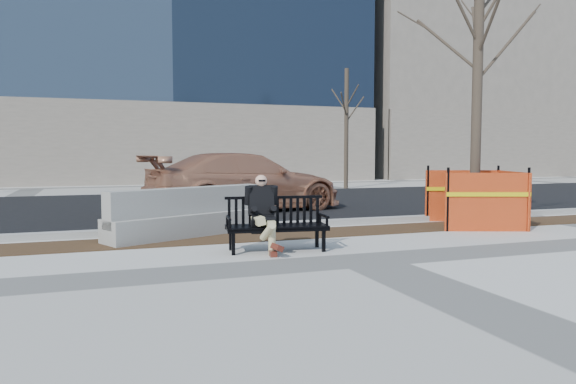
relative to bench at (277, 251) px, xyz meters
name	(u,v)px	position (x,y,z in m)	size (l,w,h in m)	color
ground	(364,260)	(0.96, -1.09, 0.00)	(120.00, 120.00, 0.00)	beige
mulch_strip	(300,234)	(0.96, 1.51, 0.00)	(40.00, 1.20, 0.02)	#47301C
asphalt_street	(226,204)	(0.96, 7.71, 0.00)	(60.00, 10.40, 0.01)	black
curb	(284,225)	(0.96, 2.46, 0.06)	(60.00, 0.25, 0.12)	#9E9B93
bench	(277,251)	(0.00, 0.00, 0.00)	(1.62, 0.58, 0.86)	black
seated_man	(262,251)	(-0.22, 0.08, 0.00)	(0.51, 0.84, 1.18)	black
tree_fence	(474,226)	(4.83, 1.36, 0.00)	(2.51, 2.51, 6.28)	#FF5321
sedan	(246,211)	(1.06, 5.81, 0.00)	(2.15, 5.29, 1.54)	#A96D50
jersey_barrier_left	(189,236)	(-1.06, 1.98, 0.00)	(3.18, 0.64, 0.91)	gray
far_tree_right	(346,188)	(7.52, 13.16, 0.00)	(2.05, 2.05, 5.54)	#493C2E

